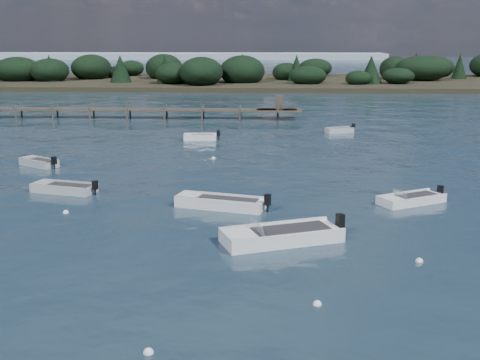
{
  "coord_description": "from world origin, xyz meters",
  "views": [
    {
      "loc": [
        2.53,
        -19.98,
        9.16
      ],
      "look_at": [
        1.06,
        14.0,
        1.0
      ],
      "focal_mm": 45.0,
      "sensor_mm": 36.0,
      "label": 1
    }
  ],
  "objects_px": {
    "dinghy_mid_white_a": "(281,238)",
    "tender_far_grey_b": "(339,131)",
    "dinghy_mid_grey": "(64,190)",
    "dinghy_mid_white_b": "(411,201)",
    "dinghy_extra_a": "(220,204)",
    "tender_far_white": "(200,138)",
    "tender_far_grey": "(39,164)",
    "jetty": "(55,109)"
  },
  "relations": [
    {
      "from": "tender_far_white",
      "to": "jetty",
      "type": "relative_size",
      "value": 0.05
    },
    {
      "from": "tender_far_grey",
      "to": "dinghy_mid_white_b",
      "type": "height_order",
      "value": "tender_far_grey"
    },
    {
      "from": "tender_far_grey_b",
      "to": "jetty",
      "type": "bearing_deg",
      "value": 162.92
    },
    {
      "from": "dinghy_mid_white_a",
      "to": "dinghy_extra_a",
      "type": "bearing_deg",
      "value": 120.25
    },
    {
      "from": "dinghy_mid_white_a",
      "to": "tender_far_white",
      "type": "xyz_separation_m",
      "value": [
        -6.69,
        27.44,
        -0.02
      ]
    },
    {
      "from": "dinghy_extra_a",
      "to": "jetty",
      "type": "xyz_separation_m",
      "value": [
        -21.82,
        36.34,
        0.82
      ]
    },
    {
      "from": "tender_far_white",
      "to": "tender_far_grey_b",
      "type": "bearing_deg",
      "value": 19.82
    },
    {
      "from": "tender_far_grey",
      "to": "dinghy_extra_a",
      "type": "height_order",
      "value": "dinghy_extra_a"
    },
    {
      "from": "dinghy_mid_grey",
      "to": "dinghy_mid_white_b",
      "type": "relative_size",
      "value": 1.04
    },
    {
      "from": "dinghy_mid_white_b",
      "to": "dinghy_extra_a",
      "type": "xyz_separation_m",
      "value": [
        -10.67,
        -1.36,
        0.03
      ]
    },
    {
      "from": "tender_far_white",
      "to": "tender_far_grey_b",
      "type": "xyz_separation_m",
      "value": [
        13.1,
        4.72,
        -0.01
      ]
    },
    {
      "from": "dinghy_mid_white_b",
      "to": "jetty",
      "type": "relative_size",
      "value": 0.06
    },
    {
      "from": "dinghy_mid_white_b",
      "to": "jetty",
      "type": "xyz_separation_m",
      "value": [
        -32.49,
        34.98,
        0.85
      ]
    },
    {
      "from": "dinghy_mid_white_a",
      "to": "jetty",
      "type": "relative_size",
      "value": 0.09
    },
    {
      "from": "dinghy_extra_a",
      "to": "dinghy_mid_white_b",
      "type": "bearing_deg",
      "value": 7.25
    },
    {
      "from": "dinghy_extra_a",
      "to": "jetty",
      "type": "height_order",
      "value": "jetty"
    },
    {
      "from": "jetty",
      "to": "dinghy_mid_grey",
      "type": "bearing_deg",
      "value": -69.99
    },
    {
      "from": "dinghy_mid_white_b",
      "to": "tender_far_grey_b",
      "type": "bearing_deg",
      "value": 92.4
    },
    {
      "from": "tender_far_grey",
      "to": "dinghy_extra_a",
      "type": "distance_m",
      "value": 17.34
    },
    {
      "from": "dinghy_mid_grey",
      "to": "tender_far_white",
      "type": "height_order",
      "value": "tender_far_white"
    },
    {
      "from": "tender_far_white",
      "to": "dinghy_extra_a",
      "type": "distance_m",
      "value": 22.23
    },
    {
      "from": "dinghy_mid_white_a",
      "to": "dinghy_mid_grey",
      "type": "relative_size",
      "value": 1.38
    },
    {
      "from": "tender_far_grey_b",
      "to": "jetty",
      "type": "relative_size",
      "value": 0.05
    },
    {
      "from": "dinghy_mid_grey",
      "to": "tender_far_white",
      "type": "relative_size",
      "value": 1.29
    },
    {
      "from": "dinghy_mid_white_a",
      "to": "tender_far_grey_b",
      "type": "bearing_deg",
      "value": 78.73
    },
    {
      "from": "tender_far_grey",
      "to": "dinghy_mid_grey",
      "type": "height_order",
      "value": "tender_far_grey"
    },
    {
      "from": "tender_far_grey",
      "to": "tender_far_grey_b",
      "type": "distance_m",
      "value": 28.7
    },
    {
      "from": "dinghy_mid_white_a",
      "to": "tender_far_white",
      "type": "relative_size",
      "value": 1.79
    },
    {
      "from": "dinghy_mid_white_a",
      "to": "tender_far_grey_b",
      "type": "height_order",
      "value": "dinghy_mid_white_a"
    },
    {
      "from": "jetty",
      "to": "tender_far_grey",
      "type": "bearing_deg",
      "value": -73.19
    },
    {
      "from": "dinghy_mid_grey",
      "to": "tender_far_grey_b",
      "type": "distance_m",
      "value": 30.56
    },
    {
      "from": "tender_far_grey",
      "to": "jetty",
      "type": "xyz_separation_m",
      "value": [
        -7.87,
        26.05,
        0.83
      ]
    },
    {
      "from": "dinghy_mid_white_a",
      "to": "dinghy_mid_grey",
      "type": "bearing_deg",
      "value": 146.68
    },
    {
      "from": "tender_far_white",
      "to": "tender_far_grey_b",
      "type": "distance_m",
      "value": 13.93
    },
    {
      "from": "dinghy_mid_grey",
      "to": "dinghy_extra_a",
      "type": "bearing_deg",
      "value": -17.1
    },
    {
      "from": "dinghy_mid_white_a",
      "to": "tender_far_grey_b",
      "type": "relative_size",
      "value": 1.93
    },
    {
      "from": "tender_far_grey",
      "to": "dinghy_mid_white_a",
      "type": "distance_m",
      "value": 23.31
    },
    {
      "from": "dinghy_mid_white_a",
      "to": "tender_far_white",
      "type": "bearing_deg",
      "value": 103.7
    },
    {
      "from": "dinghy_mid_grey",
      "to": "dinghy_extra_a",
      "type": "height_order",
      "value": "dinghy_extra_a"
    },
    {
      "from": "tender_far_grey_b",
      "to": "dinghy_mid_white_a",
      "type": "bearing_deg",
      "value": -101.27
    },
    {
      "from": "tender_far_grey",
      "to": "dinghy_mid_white_b",
      "type": "bearing_deg",
      "value": -19.93
    },
    {
      "from": "dinghy_extra_a",
      "to": "tender_far_grey",
      "type": "bearing_deg",
      "value": 143.6
    }
  ]
}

